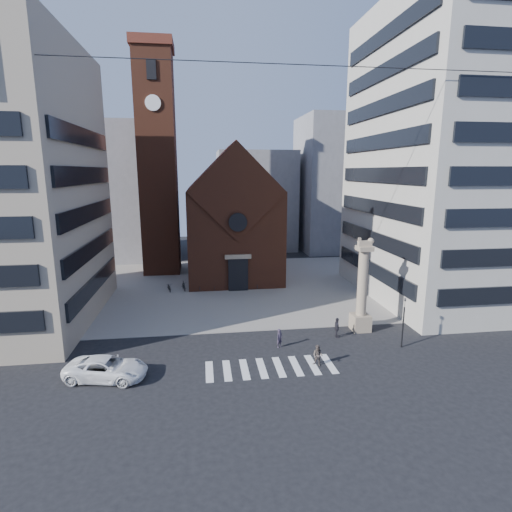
{
  "coord_description": "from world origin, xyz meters",
  "views": [
    {
      "loc": [
        -4.28,
        -30.05,
        14.39
      ],
      "look_at": [
        0.97,
        8.0,
        6.22
      ],
      "focal_mm": 28.0,
      "sensor_mm": 36.0,
      "label": 1
    }
  ],
  "objects_px": {
    "lion_column": "(362,294)",
    "traffic_light": "(403,321)",
    "pedestrian_0": "(280,338)",
    "pedestrian_1": "(318,355)",
    "white_car": "(106,369)",
    "pedestrian_2": "(337,328)",
    "scooter_0": "(169,287)"
  },
  "relations": [
    {
      "from": "traffic_light",
      "to": "scooter_0",
      "type": "bearing_deg",
      "value": 137.34
    },
    {
      "from": "pedestrian_0",
      "to": "pedestrian_2",
      "type": "xyz_separation_m",
      "value": [
        5.39,
        1.29,
        0.1
      ]
    },
    {
      "from": "pedestrian_0",
      "to": "traffic_light",
      "type": "bearing_deg",
      "value": -43.96
    },
    {
      "from": "pedestrian_0",
      "to": "scooter_0",
      "type": "distance_m",
      "value": 20.21
    },
    {
      "from": "lion_column",
      "to": "scooter_0",
      "type": "relative_size",
      "value": 4.44
    },
    {
      "from": "traffic_light",
      "to": "pedestrian_2",
      "type": "bearing_deg",
      "value": 150.3
    },
    {
      "from": "lion_column",
      "to": "pedestrian_0",
      "type": "relative_size",
      "value": 5.4
    },
    {
      "from": "white_car",
      "to": "pedestrian_1",
      "type": "distance_m",
      "value": 15.33
    },
    {
      "from": "lion_column",
      "to": "pedestrian_2",
      "type": "height_order",
      "value": "lion_column"
    },
    {
      "from": "lion_column",
      "to": "pedestrian_1",
      "type": "distance_m",
      "value": 8.91
    },
    {
      "from": "scooter_0",
      "to": "traffic_light",
      "type": "bearing_deg",
      "value": -55.36
    },
    {
      "from": "traffic_light",
      "to": "pedestrian_0",
      "type": "distance_m",
      "value": 10.3
    },
    {
      "from": "pedestrian_1",
      "to": "pedestrian_2",
      "type": "height_order",
      "value": "pedestrian_2"
    },
    {
      "from": "pedestrian_1",
      "to": "scooter_0",
      "type": "xyz_separation_m",
      "value": [
        -12.52,
        20.94,
        -0.25
      ]
    },
    {
      "from": "lion_column",
      "to": "traffic_light",
      "type": "relative_size",
      "value": 2.02
    },
    {
      "from": "scooter_0",
      "to": "pedestrian_0",
      "type": "bearing_deg",
      "value": -72.11
    },
    {
      "from": "pedestrian_0",
      "to": "pedestrian_1",
      "type": "height_order",
      "value": "pedestrian_1"
    },
    {
      "from": "white_car",
      "to": "scooter_0",
      "type": "height_order",
      "value": "white_car"
    },
    {
      "from": "pedestrian_0",
      "to": "scooter_0",
      "type": "relative_size",
      "value": 0.82
    },
    {
      "from": "traffic_light",
      "to": "white_car",
      "type": "bearing_deg",
      "value": -174.97
    },
    {
      "from": "white_car",
      "to": "pedestrian_2",
      "type": "bearing_deg",
      "value": -64.23
    },
    {
      "from": "pedestrian_1",
      "to": "traffic_light",
      "type": "bearing_deg",
      "value": 54.05
    },
    {
      "from": "pedestrian_0",
      "to": "pedestrian_2",
      "type": "distance_m",
      "value": 5.55
    },
    {
      "from": "pedestrian_1",
      "to": "pedestrian_2",
      "type": "distance_m",
      "value": 5.78
    },
    {
      "from": "white_car",
      "to": "pedestrian_2",
      "type": "height_order",
      "value": "pedestrian_2"
    },
    {
      "from": "lion_column",
      "to": "traffic_light",
      "type": "xyz_separation_m",
      "value": [
        1.99,
        -4.0,
        -1.17
      ]
    },
    {
      "from": "traffic_light",
      "to": "scooter_0",
      "type": "height_order",
      "value": "traffic_light"
    },
    {
      "from": "white_car",
      "to": "pedestrian_2",
      "type": "distance_m",
      "value": 19.08
    },
    {
      "from": "white_car",
      "to": "pedestrian_0",
      "type": "height_order",
      "value": "pedestrian_0"
    },
    {
      "from": "pedestrian_0",
      "to": "pedestrian_2",
      "type": "bearing_deg",
      "value": -22.64
    },
    {
      "from": "lion_column",
      "to": "scooter_0",
      "type": "distance_m",
      "value": 23.78
    },
    {
      "from": "lion_column",
      "to": "white_car",
      "type": "height_order",
      "value": "lion_column"
    }
  ]
}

